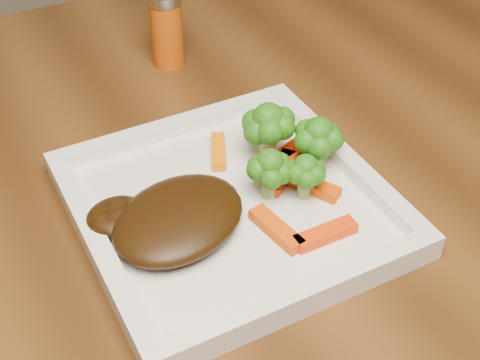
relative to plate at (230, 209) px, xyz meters
name	(u,v)px	position (x,y,z in m)	size (l,w,h in m)	color
plate	(230,209)	(0.00, 0.00, 0.00)	(0.27, 0.27, 0.01)	white
steak	(178,219)	(-0.06, -0.01, 0.02)	(0.13, 0.10, 0.03)	black
broccoli_0	(268,129)	(0.06, 0.04, 0.04)	(0.06, 0.06, 0.07)	#327213
broccoli_1	(318,141)	(0.10, 0.01, 0.04)	(0.05, 0.05, 0.06)	#186010
broccoli_2	(305,171)	(0.07, -0.02, 0.04)	(0.04, 0.04, 0.06)	#0F5F11
broccoli_3	(270,169)	(0.04, -0.01, 0.04)	(0.05, 0.05, 0.06)	#147815
carrot_0	(325,234)	(0.05, -0.08, 0.01)	(0.06, 0.02, 0.01)	#E83903
carrot_2	(276,229)	(0.02, -0.05, 0.01)	(0.06, 0.02, 0.01)	#D74603
carrot_3	(302,144)	(0.10, 0.04, 0.01)	(0.06, 0.02, 0.01)	red
carrot_4	(219,151)	(0.02, 0.07, 0.01)	(0.05, 0.01, 0.01)	orange
carrot_5	(311,185)	(0.08, -0.02, 0.01)	(0.06, 0.02, 0.01)	#D84203
carrot_6	(280,172)	(0.06, 0.01, 0.01)	(0.06, 0.02, 0.01)	#FF2D04
spice_shaker	(167,29)	(0.06, 0.28, 0.04)	(0.04, 0.04, 0.09)	#BD490A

